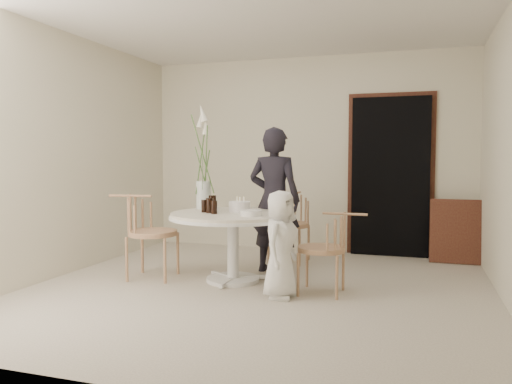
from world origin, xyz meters
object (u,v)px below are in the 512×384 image
(table, at_px, (233,223))
(chair_left, at_px, (141,224))
(chair_right, at_px, (333,241))
(flower_vase, at_px, (203,172))
(boy, at_px, (280,244))
(chair_far, at_px, (292,216))
(girl, at_px, (274,200))
(birthday_cake, at_px, (240,207))

(table, bearing_deg, chair_left, -171.35)
(chair_right, bearing_deg, flower_vase, -105.86)
(boy, xyz_separation_m, flower_vase, (-1.10, 0.74, 0.64))
(table, bearing_deg, chair_far, 75.27)
(flower_vase, bearing_deg, chair_left, -140.25)
(chair_left, relative_size, girl, 0.55)
(chair_left, xyz_separation_m, flower_vase, (0.54, 0.45, 0.55))
(birthday_cake, distance_m, flower_vase, 0.65)
(chair_right, height_order, birthday_cake, birthday_cake)
(table, height_order, chair_far, chair_far)
(chair_far, relative_size, girl, 0.53)
(chair_right, xyz_separation_m, flower_vase, (-1.55, 0.47, 0.63))
(chair_right, bearing_deg, birthday_cake, -103.45)
(chair_far, distance_m, flower_vase, 1.38)
(chair_right, xyz_separation_m, birthday_cake, (-1.04, 0.27, 0.27))
(chair_left, distance_m, flower_vase, 0.89)
(chair_right, relative_size, chair_left, 0.87)
(table, relative_size, chair_left, 1.45)
(birthday_cake, xyz_separation_m, flower_vase, (-0.51, 0.20, 0.36))
(girl, xyz_separation_m, flower_vase, (-0.76, -0.26, 0.32))
(chair_right, distance_m, flower_vase, 1.74)
(boy, bearing_deg, birthday_cake, 54.60)
(girl, bearing_deg, chair_left, 32.61)
(chair_left, bearing_deg, chair_right, -99.10)
(table, distance_m, girl, 0.66)
(flower_vase, bearing_deg, birthday_cake, -21.76)
(chair_right, distance_m, chair_left, 2.09)
(chair_left, height_order, birthday_cake, chair_left)
(boy, bearing_deg, girl, 25.53)
(chair_far, relative_size, flower_vase, 0.74)
(boy, bearing_deg, chair_left, 86.65)
(birthday_cake, bearing_deg, chair_right, -14.61)
(table, height_order, chair_left, chair_left)
(chair_left, bearing_deg, birthday_cake, -85.18)
(chair_far, height_order, birthday_cake, birthday_cake)
(table, height_order, flower_vase, flower_vase)
(chair_far, height_order, girl, girl)
(chair_left, bearing_deg, chair_far, -51.71)
(chair_far, relative_size, boy, 0.86)
(chair_right, xyz_separation_m, chair_left, (-2.09, 0.03, 0.08))
(table, xyz_separation_m, chair_right, (1.09, -0.18, -0.10))
(table, relative_size, birthday_cake, 5.80)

